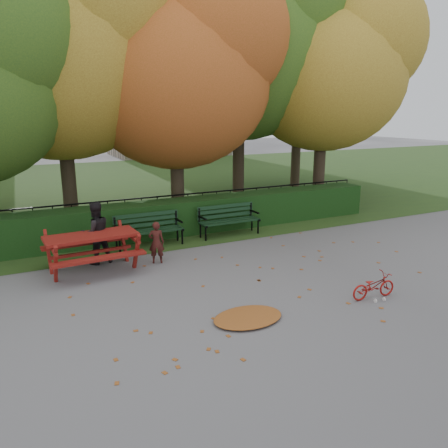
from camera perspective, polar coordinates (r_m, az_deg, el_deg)
name	(u,v)px	position (r m, az deg, el deg)	size (l,w,h in m)	color
ground	(263,284)	(9.25, 5.06, -7.86)	(90.00, 90.00, 0.00)	slate
grass_strip	(111,186)	(22.01, -14.53, 4.84)	(90.00, 90.00, 0.00)	#233D18
building_right	(166,80)	(37.50, -7.52, 18.15)	(9.00, 6.00, 12.00)	beige
hedge	(183,217)	(12.95, -5.41, 0.98)	(13.00, 0.90, 1.00)	black
iron_fence	(173,210)	(13.67, -6.64, 1.82)	(14.00, 0.04, 1.02)	black
tree_b	(71,44)	(14.27, -19.38, 21.34)	(6.72, 6.40, 8.79)	black
tree_c	(187,67)	(14.32, -4.82, 19.70)	(6.30, 6.00, 8.00)	black
tree_d	(252,40)	(16.94, 3.72, 22.84)	(7.14, 6.80, 9.58)	black
tree_e	(336,66)	(17.17, 14.41, 19.31)	(6.09, 5.80, 8.16)	black
tree_g	(308,69)	(21.42, 10.97, 19.21)	(6.30, 6.00, 8.55)	black
bench_left	(148,227)	(11.80, -9.86, -0.40)	(1.80, 0.57, 0.88)	black
bench_right	(228,218)	(12.68, 0.55, 0.84)	(1.80, 0.57, 0.88)	black
picnic_table	(92,243)	(10.20, -16.91, -2.35)	(2.06, 1.70, 0.97)	maroon
leaf_pile	(248,317)	(7.75, 3.13, -12.05)	(1.27, 0.88, 0.09)	brown
leaf_scatter	(255,279)	(9.48, 4.10, -7.22)	(9.00, 5.70, 0.01)	brown
child	(156,242)	(10.44, -8.82, -2.40)	(0.37, 0.24, 1.02)	#3D1613
adult	(96,233)	(10.66, -16.40, -1.14)	(0.72, 0.56, 1.49)	black
bicycle	(374,286)	(8.96, 18.96, -7.65)	(0.33, 0.96, 0.50)	maroon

